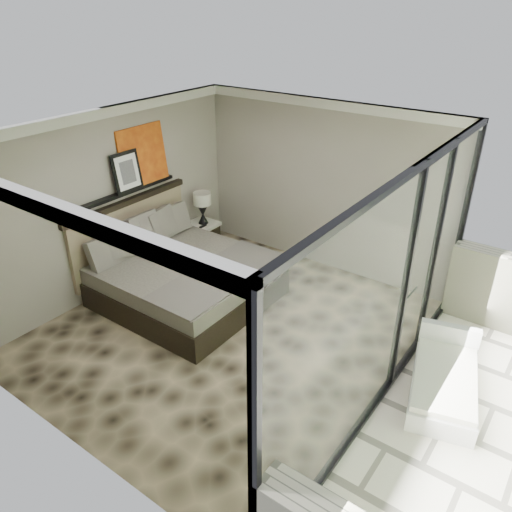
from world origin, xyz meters
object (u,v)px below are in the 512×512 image
Objects in this scene: table_lamp at (202,204)px; lounger at (444,382)px; nightstand at (202,236)px; bed at (181,275)px.

table_lamp is 4.97m from lounger.
table_lamp is at bearing 72.74° from nightstand.
nightstand is 0.33× the size of lounger.
bed is 3.97m from lounger.
lounger is (3.95, 0.25, -0.21)m from bed.
table_lamp is at bearing 150.91° from lounger.
nightstand is at bearing 120.41° from bed.
nightstand is at bearing 151.25° from lounger.
lounger is at bearing 3.41° from nightstand.
lounger is (4.77, -1.20, -0.72)m from table_lamp.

